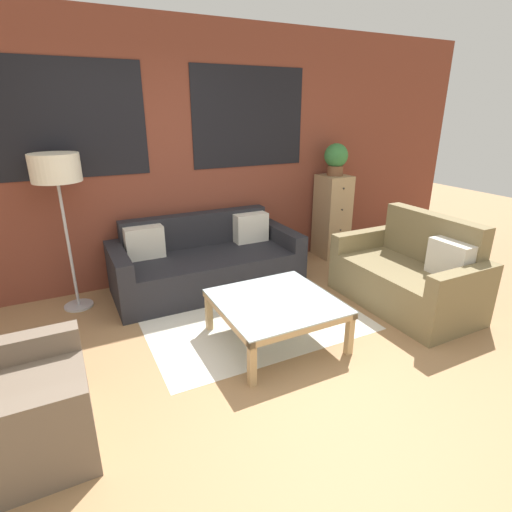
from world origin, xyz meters
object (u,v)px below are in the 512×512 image
Objects in this scene: couch_dark at (207,263)px; settee_vintage at (409,276)px; coffee_table at (276,306)px; drawer_cabinet at (332,216)px; floor_lamp at (56,174)px; potted_plant at (336,158)px; armchair_corner at (7,413)px.

couch_dark is 1.43× the size of settee_vintage.
drawer_cabinet is at bearing 41.85° from coffee_table.
floor_lamp is (-1.35, 0.12, 1.07)m from couch_dark.
drawer_cabinet is 0.77m from potted_plant.
coffee_table is 2.34m from drawer_cabinet.
coffee_table is at bearing -138.15° from drawer_cabinet.
settee_vintage reaches higher than couch_dark.
coffee_table is 0.63× the size of floor_lamp.
armchair_corner is 1.99m from coffee_table.
coffee_table is at bearing 179.96° from settee_vintage.
floor_lamp is 3.80× the size of potted_plant.
couch_dark is at bearing 95.51° from coffee_table.
armchair_corner is 0.88× the size of coffee_table.
potted_plant is at bearing 83.06° from settee_vintage.
potted_plant reaches higher than drawer_cabinet.
floor_lamp reaches higher than coffee_table.
floor_lamp is at bearing 135.34° from coffee_table.
settee_vintage is 1.48× the size of coffee_table.
couch_dark is 2.49m from armchair_corner.
potted_plant is at bearing 6.55° from couch_dark.
armchair_corner is (-3.50, -0.35, -0.03)m from settee_vintage.
couch_dark is 5.06× the size of potted_plant.
potted_plant is at bearing 27.30° from armchair_corner.
coffee_table is (-1.55, 0.00, 0.03)m from settee_vintage.
drawer_cabinet is (1.74, 1.55, 0.21)m from coffee_table.
settee_vintage is 1.86m from potted_plant.
coffee_table is 2.31m from floor_lamp.
settee_vintage is at bearing -0.04° from coffee_table.
couch_dark is at bearing -173.45° from potted_plant.
floor_lamp is (0.47, 1.81, 1.07)m from armchair_corner.
floor_lamp is 1.40× the size of drawer_cabinet.
armchair_corner is at bearing -137.19° from couch_dark.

